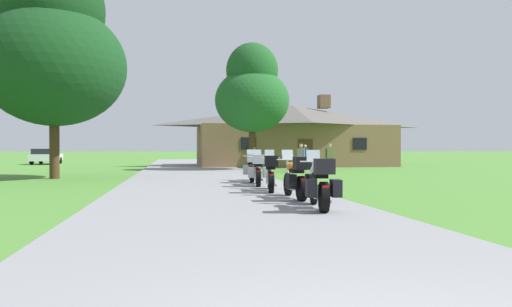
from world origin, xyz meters
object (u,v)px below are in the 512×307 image
at_px(bystander_olive_shirt_beside_signpost, 330,156).
at_px(tree_left_near, 54,49).
at_px(motorcycle_green_third_in_row, 271,173).
at_px(motorcycle_orange_second_in_row, 297,178).
at_px(motorcycle_blue_farthest_in_row, 252,168).
at_px(motorcycle_silver_nearest_to_camera, 320,184).
at_px(bystander_blue_shirt_near_lodge, 305,156).
at_px(tree_by_lodge_front, 252,92).
at_px(parked_white_suv_far_left, 46,156).
at_px(motorcycle_white_fourth_in_row, 258,170).
at_px(bystander_gray_shirt_by_tree, 301,156).

distance_m(bystander_olive_shirt_beside_signpost, tree_left_near, 15.70).
bearing_deg(motorcycle_green_third_in_row, motorcycle_orange_second_in_row, -75.21).
relative_size(motorcycle_green_third_in_row, motorcycle_blue_farthest_in_row, 1.00).
bearing_deg(motorcycle_silver_nearest_to_camera, bystander_blue_shirt_near_lodge, 83.45).
height_order(tree_by_lodge_front, parked_white_suv_far_left, tree_by_lodge_front).
bearing_deg(bystander_blue_shirt_near_lodge, bystander_olive_shirt_beside_signpost, 153.12).
relative_size(bystander_blue_shirt_near_lodge, parked_white_suv_far_left, 0.36).
xyz_separation_m(motorcycle_white_fourth_in_row, motorcycle_blue_farthest_in_row, (0.11, 2.01, 0.00)).
relative_size(motorcycle_silver_nearest_to_camera, bystander_blue_shirt_near_lodge, 1.25).
bearing_deg(motorcycle_blue_farthest_in_row, bystander_blue_shirt_near_lodge, 70.88).
distance_m(motorcycle_silver_nearest_to_camera, bystander_gray_shirt_by_tree, 17.28).
relative_size(motorcycle_blue_farthest_in_row, bystander_gray_shirt_by_tree, 1.23).
bearing_deg(motorcycle_white_fourth_in_row, motorcycle_orange_second_in_row, -79.19).
height_order(motorcycle_blue_farthest_in_row, tree_by_lodge_front, tree_by_lodge_front).
bearing_deg(motorcycle_silver_nearest_to_camera, motorcycle_orange_second_in_row, 97.59).
height_order(motorcycle_blue_farthest_in_row, bystander_olive_shirt_beside_signpost, bystander_olive_shirt_beside_signpost).
height_order(motorcycle_white_fourth_in_row, motorcycle_blue_farthest_in_row, same).
bearing_deg(motorcycle_orange_second_in_row, tree_left_near, 128.56).
xyz_separation_m(motorcycle_silver_nearest_to_camera, tree_by_lodge_front, (1.87, 20.01, 4.49)).
bearing_deg(motorcycle_blue_farthest_in_row, motorcycle_white_fourth_in_row, -85.76).
height_order(bystander_blue_shirt_near_lodge, bystander_gray_shirt_by_tree, bystander_gray_shirt_by_tree).
height_order(bystander_olive_shirt_beside_signpost, bystander_gray_shirt_by_tree, same).
bearing_deg(parked_white_suv_far_left, bystander_blue_shirt_near_lodge, -37.52).
relative_size(tree_by_lodge_front, parked_white_suv_far_left, 1.80).
bearing_deg(parked_white_suv_far_left, motorcycle_silver_nearest_to_camera, -67.12).
height_order(bystander_gray_shirt_by_tree, tree_by_lodge_front, tree_by_lodge_front).
distance_m(bystander_blue_shirt_near_lodge, bystander_gray_shirt_by_tree, 2.94).
distance_m(tree_by_lodge_front, parked_white_suv_far_left, 22.58).
distance_m(motorcycle_white_fourth_in_row, bystander_olive_shirt_beside_signpost, 11.43).
bearing_deg(tree_by_lodge_front, motorcycle_green_third_in_row, -97.48).
height_order(bystander_blue_shirt_near_lodge, tree_left_near, tree_left_near).
xyz_separation_m(tree_left_near, parked_white_suv_far_left, (-5.97, 21.83, -5.23)).
xyz_separation_m(motorcycle_silver_nearest_to_camera, bystander_blue_shirt_near_lodge, (5.30, 19.50, 0.32)).
distance_m(bystander_blue_shirt_near_lodge, parked_white_suv_far_left, 25.13).
distance_m(bystander_olive_shirt_beside_signpost, bystander_gray_shirt_by_tree, 1.69).
height_order(motorcycle_blue_farthest_in_row, bystander_gray_shirt_by_tree, bystander_gray_shirt_by_tree).
relative_size(motorcycle_silver_nearest_to_camera, motorcycle_green_third_in_row, 1.00).
distance_m(motorcycle_orange_second_in_row, bystander_gray_shirt_by_tree, 15.25).
relative_size(motorcycle_green_third_in_row, motorcycle_white_fourth_in_row, 1.00).
bearing_deg(bystander_olive_shirt_beside_signpost, bystander_blue_shirt_near_lodge, 102.16).
relative_size(motorcycle_white_fourth_in_row, motorcycle_blue_farthest_in_row, 1.00).
xyz_separation_m(motorcycle_silver_nearest_to_camera, tree_left_near, (-8.60, 13.04, 5.39)).
height_order(motorcycle_green_third_in_row, motorcycle_white_fourth_in_row, same).
height_order(motorcycle_silver_nearest_to_camera, motorcycle_white_fourth_in_row, same).
xyz_separation_m(tree_by_lodge_front, parked_white_suv_far_left, (-16.44, 14.86, -4.33)).
xyz_separation_m(motorcycle_blue_farthest_in_row, tree_left_near, (-8.55, 4.34, 5.39)).
height_order(bystander_olive_shirt_beside_signpost, parked_white_suv_far_left, bystander_olive_shirt_beside_signpost).
relative_size(motorcycle_green_third_in_row, parked_white_suv_far_left, 0.45).
bearing_deg(motorcycle_silver_nearest_to_camera, motorcycle_white_fourth_in_row, 100.05).
relative_size(motorcycle_orange_second_in_row, motorcycle_white_fourth_in_row, 1.00).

